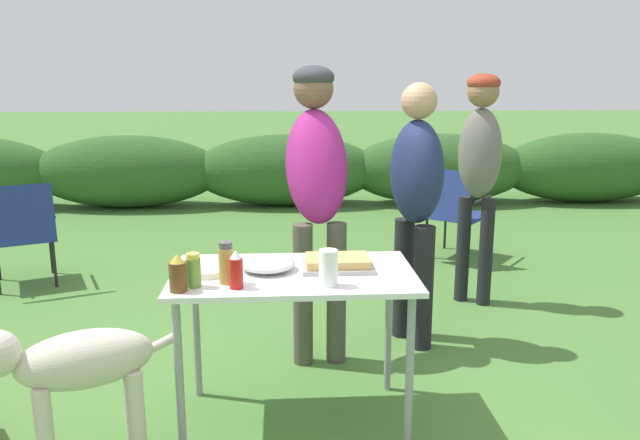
# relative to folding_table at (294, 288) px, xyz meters

# --- Properties ---
(ground_plane) EXTENTS (60.00, 60.00, 0.00)m
(ground_plane) POSITION_rel_folding_table_xyz_m (0.00, 0.00, -0.66)
(ground_plane) COLOR #477533
(shrub_hedge) EXTENTS (14.40, 0.90, 0.92)m
(shrub_hedge) POSITION_rel_folding_table_xyz_m (0.00, 5.25, -0.21)
(shrub_hedge) COLOR #2D5623
(shrub_hedge) RESTS_ON ground
(folding_table) EXTENTS (1.10, 0.64, 0.74)m
(folding_table) POSITION_rel_folding_table_xyz_m (0.00, 0.00, 0.00)
(folding_table) COLOR white
(folding_table) RESTS_ON ground
(food_tray) EXTENTS (0.33, 0.23, 0.06)m
(food_tray) POSITION_rel_folding_table_xyz_m (0.20, 0.04, 0.10)
(food_tray) COLOR #9E9EA3
(food_tray) RESTS_ON folding_table
(plate_stack) EXTENTS (0.25, 0.25, 0.03)m
(plate_stack) POSITION_rel_folding_table_xyz_m (-0.39, 0.03, 0.09)
(plate_stack) COLOR white
(plate_stack) RESTS_ON folding_table
(mixing_bowl) EXTENTS (0.25, 0.25, 0.07)m
(mixing_bowl) POSITION_rel_folding_table_xyz_m (-0.12, 0.03, 0.11)
(mixing_bowl) COLOR silver
(mixing_bowl) RESTS_ON folding_table
(paper_cup_stack) EXTENTS (0.08, 0.08, 0.16)m
(paper_cup_stack) POSITION_rel_folding_table_xyz_m (0.14, -0.20, 0.16)
(paper_cup_stack) COLOR white
(paper_cup_stack) RESTS_ON folding_table
(spice_jar) EXTENTS (0.06, 0.06, 0.18)m
(spice_jar) POSITION_rel_folding_table_xyz_m (-0.29, -0.14, 0.17)
(spice_jar) COLOR #B2893D
(spice_jar) RESTS_ON folding_table
(beer_bottle) EXTENTS (0.07, 0.07, 0.16)m
(beer_bottle) POSITION_rel_folding_table_xyz_m (-0.48, -0.23, 0.15)
(beer_bottle) COLOR brown
(beer_bottle) RESTS_ON folding_table
(ketchup_bottle) EXTENTS (0.06, 0.06, 0.17)m
(ketchup_bottle) POSITION_rel_folding_table_xyz_m (-0.24, -0.21, 0.16)
(ketchup_bottle) COLOR red
(ketchup_bottle) RESTS_ON folding_table
(relish_jar) EXTENTS (0.06, 0.06, 0.15)m
(relish_jar) POSITION_rel_folding_table_xyz_m (-0.42, -0.18, 0.15)
(relish_jar) COLOR olive
(relish_jar) RESTS_ON folding_table
(standing_person_in_gray_fleece) EXTENTS (0.38, 0.51, 1.67)m
(standing_person_in_gray_fleece) POSITION_rel_folding_table_xyz_m (0.15, 0.75, 0.40)
(standing_person_in_gray_fleece) COLOR #4C473D
(standing_person_in_gray_fleece) RESTS_ON ground
(standing_person_in_navy_coat) EXTENTS (0.40, 0.46, 1.58)m
(standing_person_in_navy_coat) POSITION_rel_folding_table_xyz_m (0.74, 0.88, 0.28)
(standing_person_in_navy_coat) COLOR black
(standing_person_in_navy_coat) RESTS_ON ground
(standing_person_in_red_jacket) EXTENTS (0.38, 0.36, 1.64)m
(standing_person_in_red_jacket) POSITION_rel_folding_table_xyz_m (1.33, 1.55, 0.39)
(standing_person_in_red_jacket) COLOR black
(standing_person_in_red_jacket) RESTS_ON ground
(dog) EXTENTS (0.81, 0.41, 0.68)m
(dog) POSITION_rel_folding_table_xyz_m (-0.89, -0.38, -0.19)
(dog) COLOR beige
(dog) RESTS_ON ground
(camp_chair_green_behind_table) EXTENTS (0.73, 0.75, 0.83)m
(camp_chair_green_behind_table) POSITION_rel_folding_table_xyz_m (1.47, 2.66, -0.20)
(camp_chair_green_behind_table) COLOR navy
(camp_chair_green_behind_table) RESTS_ON ground
(camp_chair_near_hedge) EXTENTS (0.66, 0.72, 0.83)m
(camp_chair_near_hedge) POSITION_rel_folding_table_xyz_m (-2.05, 2.08, -0.20)
(camp_chair_near_hedge) COLOR navy
(camp_chair_near_hedge) RESTS_ON ground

